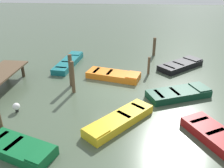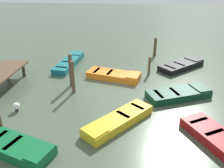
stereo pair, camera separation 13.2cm
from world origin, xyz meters
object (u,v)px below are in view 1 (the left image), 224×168
Objects in this scene: rowboat_black at (181,65)px; rowboat_green at (19,149)px; mooring_piling_center at (71,70)px; mooring_piling_near_right at (154,47)px; rowboat_teal at (69,62)px; rowboat_red at (220,139)px; mooring_piling_far_left at (149,66)px; rowboat_yellow at (119,120)px; mooring_piling_near_left at (73,77)px; marker_buoy at (16,107)px; rowboat_orange at (114,75)px; rowboat_dark_green at (179,93)px.

rowboat_green is at bearing -170.57° from rowboat_black.
mooring_piling_near_right is at bearing -41.28° from mooring_piling_center.
rowboat_teal and rowboat_green have the same top height.
mooring_piling_far_left is (7.08, 2.49, 0.39)m from rowboat_red.
rowboat_teal is 1.34× the size of rowboat_green.
mooring_piling_center is (6.11, -0.61, 0.78)m from rowboat_green.
mooring_piling_near_right is (10.12, -2.36, 0.52)m from rowboat_yellow.
mooring_piling_near_left reaches higher than marker_buoy.
mooring_piling_near_right reaches higher than rowboat_orange.
mooring_piling_near_right is 0.74× the size of mooring_piling_center.
mooring_piling_near_right is at bearing 83.98° from rowboat_green.
mooring_piling_near_right is 4.11m from mooring_piling_far_left.
mooring_piling_far_left reaches higher than rowboat_black.
rowboat_red is 8.05m from mooring_piling_near_left.
rowboat_yellow is at bearing -136.90° from mooring_piling_near_left.
rowboat_black is 1.13× the size of rowboat_green.
mooring_piling_near_left reaches higher than rowboat_dark_green.
rowboat_yellow is 1.77× the size of mooring_piling_center.
rowboat_dark_green is 2.53× the size of mooring_piling_near_right.
mooring_piling_center reaches higher than rowboat_dark_green.
rowboat_black is at bearing -168.82° from rowboat_yellow.
marker_buoy is at bearing -129.06° from rowboat_red.
rowboat_orange is 2.50m from mooring_piling_far_left.
mooring_piling_near_left is 0.96× the size of mooring_piling_center.
mooring_piling_far_left is (6.07, -1.68, 0.39)m from rowboat_yellow.
marker_buoy reaches higher than rowboat_teal.
rowboat_red is at bearing -98.22° from rowboat_dark_green.
rowboat_yellow is 8.38m from rowboat_teal.
rowboat_orange is 7.59× the size of marker_buoy.
rowboat_orange is 1.03× the size of rowboat_black.
mooring_piling_near_left is 1.30× the size of mooring_piling_near_right.
rowboat_dark_green is 1.06× the size of rowboat_yellow.
mooring_piling_far_left is 2.52× the size of marker_buoy.
rowboat_green is 1.57× the size of mooring_piling_center.
rowboat_yellow is 8.46m from rowboat_black.
rowboat_black is 2.94× the size of mooring_piling_far_left.
rowboat_red is 2.96× the size of mooring_piling_far_left.
mooring_piling_center is at bearing -32.44° from marker_buoy.
rowboat_red is (-8.29, -8.32, 0.00)m from rowboat_teal.
mooring_piling_center is (-3.40, -1.03, 0.78)m from rowboat_teal.
rowboat_teal is 9.52m from rowboat_green.
rowboat_teal is 2.10× the size of mooring_piling_center.
rowboat_green is (-7.40, 3.11, 0.00)m from rowboat_orange.
rowboat_dark_green is at bearing -98.78° from mooring_piling_center.
rowboat_dark_green is 4.04m from rowboat_red.
rowboat_black is 2.78m from mooring_piling_far_left.
rowboat_red is 8.82m from mooring_piling_center.
rowboat_teal is 1.18× the size of rowboat_black.
rowboat_dark_green is 7.77× the size of marker_buoy.
mooring_piling_far_left is at bearing -65.52° from mooring_piling_center.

